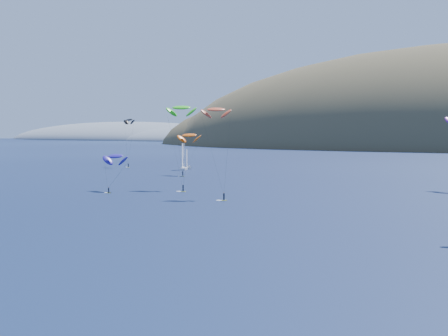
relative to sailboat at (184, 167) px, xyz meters
The scene contains 7 objects.
headland 672.22m from the sailboat, 123.35° to the left, with size 460.00×250.00×60.00m.
sailboat is the anchor object (origin of this frame).
kitesurfer_1 31.07m from the sailboat, 57.73° to the right, with size 9.39×10.21×17.34m.
kitesurfer_3 81.21m from the sailboat, 62.25° to the right, with size 11.11×13.24×25.80m.
kitesurfer_9 104.31m from the sailboat, 57.14° to the right, with size 10.41×10.98×24.24m.
kitesurfer_10 87.52m from the sailboat, 74.44° to the right, with size 8.78×9.53×11.97m.
kitesurfer_12 38.27m from the sailboat, 166.83° to the left, with size 7.49×8.15×22.98m.
Camera 1 is at (47.61, -40.75, 17.66)m, focal length 50.00 mm.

